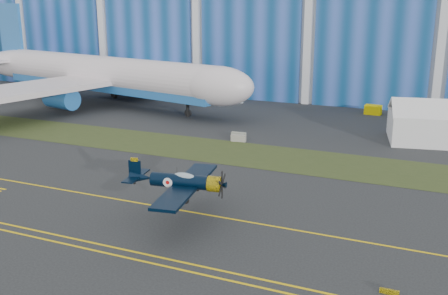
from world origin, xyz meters
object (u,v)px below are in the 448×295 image
at_px(jetliner, 103,36).
at_px(warbird, 180,181).
at_px(tent, 439,120).
at_px(shipping_container, 228,95).
at_px(tug, 373,110).

bearing_deg(jetliner, warbird, -35.61).
distance_m(jetliner, tent, 57.54).
height_order(jetliner, shipping_container, jetliner).
bearing_deg(shipping_container, jetliner, -168.63).
height_order(shipping_container, tug, shipping_container).
relative_size(jetliner, tent, 5.81).
distance_m(warbird, tug, 52.37).
xyz_separation_m(tent, shipping_container, (-36.85, 15.67, -1.65)).
xyz_separation_m(jetliner, tent, (56.55, -5.15, -9.29)).
xyz_separation_m(warbird, tent, (18.63, 36.87, -0.69)).
xyz_separation_m(warbird, jetliner, (-37.92, 42.01, 8.61)).
bearing_deg(tug, tent, -50.84).
bearing_deg(tug, jetliner, -164.26).
bearing_deg(jetliner, tug, 24.12).
bearing_deg(warbird, tent, 53.86).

